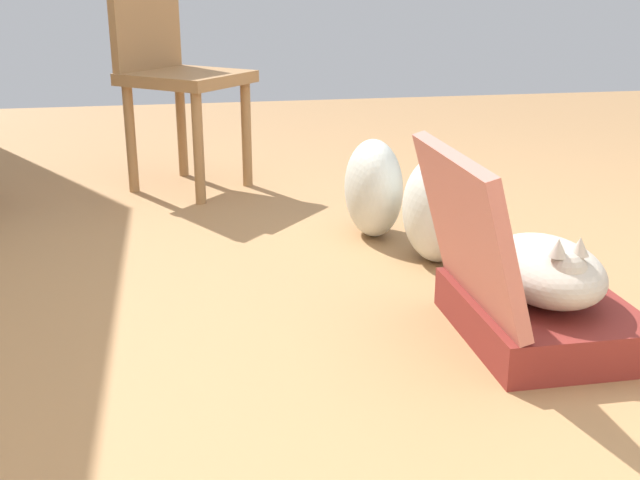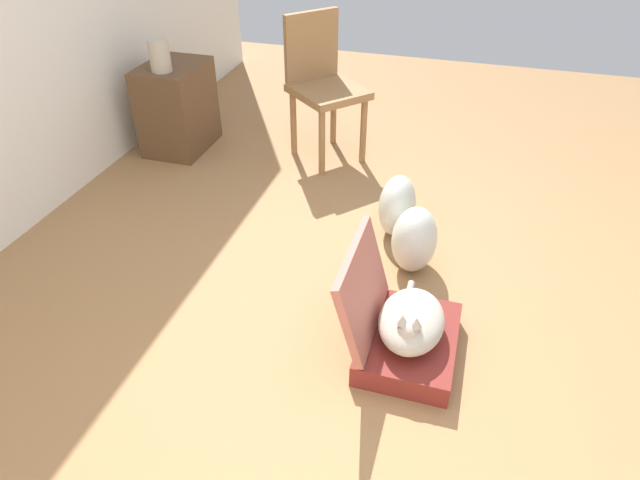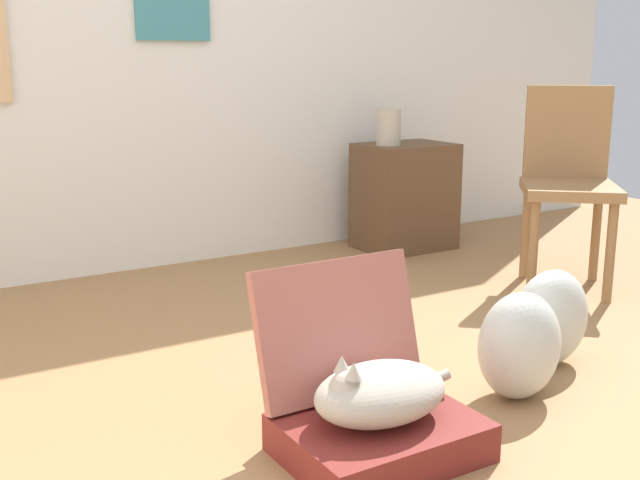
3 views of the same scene
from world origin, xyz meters
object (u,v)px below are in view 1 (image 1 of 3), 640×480
(cat, at_px, (546,270))
(plastic_bag_clear, at_px, (373,188))
(chair, at_px, (172,67))
(plastic_bag_white, at_px, (438,209))
(suitcase_base, at_px, (541,317))

(cat, bearing_deg, plastic_bag_clear, 13.82)
(plastic_bag_clear, distance_m, chair, 1.14)
(chair, bearing_deg, plastic_bag_clear, -99.68)
(plastic_bag_white, bearing_deg, chair, 36.22)
(cat, bearing_deg, chair, 27.53)
(suitcase_base, xyz_separation_m, chair, (1.76, 0.92, 0.48))
(suitcase_base, distance_m, plastic_bag_clear, 0.95)
(cat, xyz_separation_m, plastic_bag_white, (0.62, 0.08, -0.01))
(cat, height_order, chair, chair)
(cat, distance_m, plastic_bag_white, 0.63)
(suitcase_base, height_order, chair, chair)
(plastic_bag_white, distance_m, chair, 1.46)
(cat, relative_size, chair, 0.50)
(plastic_bag_white, relative_size, chair, 0.37)
(suitcase_base, bearing_deg, plastic_bag_white, 7.67)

